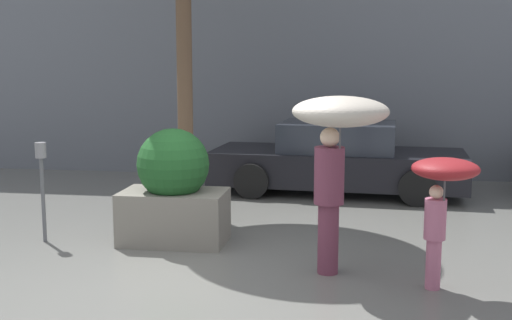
{
  "coord_description": "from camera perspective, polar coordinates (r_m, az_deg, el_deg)",
  "views": [
    {
      "loc": [
        1.71,
        -6.65,
        2.32
      ],
      "look_at": [
        0.44,
        1.6,
        1.05
      ],
      "focal_mm": 45.0,
      "sensor_mm": 36.0,
      "label": 1
    }
  ],
  "objects": [
    {
      "name": "parked_car_near",
      "position": [
        11.62,
        7.24,
        -0.01
      ],
      "size": [
        4.57,
        2.16,
        1.27
      ],
      "rotation": [
        0.0,
        0.0,
        1.51
      ],
      "color": "black",
      "rests_on": "ground"
    },
    {
      "name": "person_adult",
      "position": [
        6.89,
        7.25,
        2.35
      ],
      "size": [
        1.03,
        1.03,
        1.97
      ],
      "rotation": [
        0.0,
        0.0,
        -0.73
      ],
      "color": "brown",
      "rests_on": "ground"
    },
    {
      "name": "building_facade",
      "position": [
        13.28,
        1.37,
        11.59
      ],
      "size": [
        18.0,
        0.3,
        6.0
      ],
      "color": "slate",
      "rests_on": "ground"
    },
    {
      "name": "planter_box",
      "position": [
        8.33,
        -7.34,
        -2.64
      ],
      "size": [
        1.35,
        0.93,
        1.49
      ],
      "color": "gray",
      "rests_on": "ground"
    },
    {
      "name": "ground_plane",
      "position": [
        7.25,
        -5.46,
        -10.06
      ],
      "size": [
        40.0,
        40.0,
        0.0
      ],
      "primitive_type": "plane",
      "color": "slate"
    },
    {
      "name": "parking_meter",
      "position": [
        8.71,
        -18.51,
        -0.93
      ],
      "size": [
        0.14,
        0.14,
        1.31
      ],
      "color": "#595B60",
      "rests_on": "ground"
    },
    {
      "name": "person_child",
      "position": [
        6.7,
        16.23,
        -2.29
      ],
      "size": [
        0.67,
        0.67,
        1.38
      ],
      "rotation": [
        0.0,
        0.0,
        -0.82
      ],
      "color": "#B76684",
      "rests_on": "ground"
    }
  ]
}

